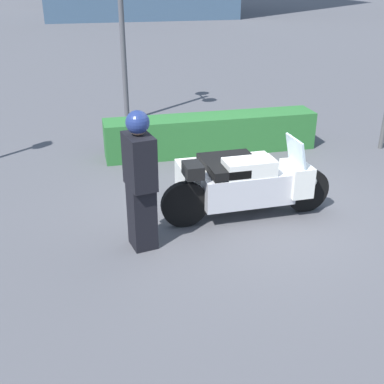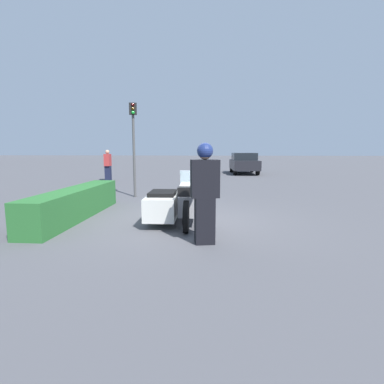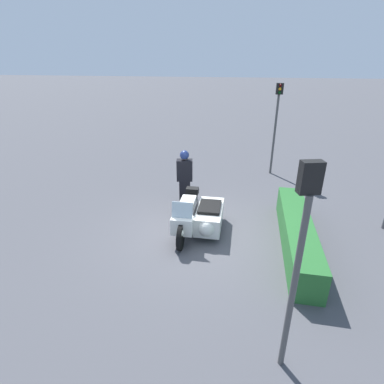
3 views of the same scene
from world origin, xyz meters
TOP-DOWN VIEW (x-y plane):
  - ground_plane at (0.00, 0.00)m, footprint 160.00×160.00m
  - police_motorcycle at (-0.17, -0.01)m, footprint 2.52×1.20m
  - officer_rider at (-1.76, -0.76)m, footprint 0.38×0.54m
  - hedge_bush_curbside at (0.05, 2.49)m, footprint 4.13×0.66m

SIDE VIEW (x-z plane):
  - ground_plane at x=0.00m, z-range 0.00..0.00m
  - hedge_bush_curbside at x=0.05m, z-range 0.00..0.73m
  - police_motorcycle at x=-0.17m, z-range -0.12..1.05m
  - officer_rider at x=-1.76m, z-range 0.05..1.85m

